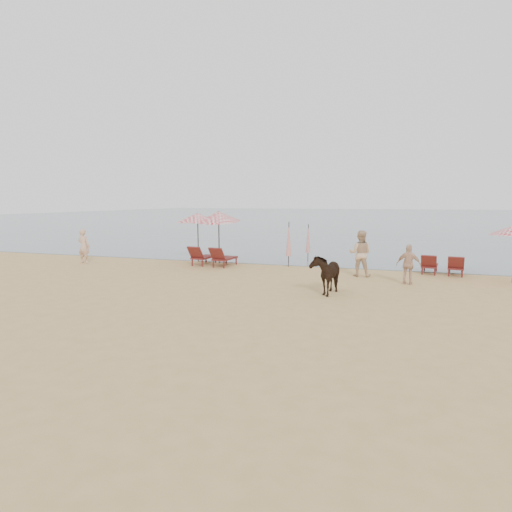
{
  "coord_description": "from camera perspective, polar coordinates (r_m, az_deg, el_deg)",
  "views": [
    {
      "loc": [
        4.92,
        -10.08,
        3.17
      ],
      "look_at": [
        0.0,
        5.0,
        1.1
      ],
      "focal_mm": 30.0,
      "sensor_mm": 36.0,
      "label": 1
    }
  ],
  "objects": [
    {
      "name": "ground",
      "position": [
        11.66,
        -7.73,
        -8.41
      ],
      "size": [
        120.0,
        120.0,
        0.0
      ],
      "primitive_type": "plane",
      "color": "tan",
      "rests_on": "ground"
    },
    {
      "name": "sea",
      "position": [
        90.27,
        15.01,
        5.17
      ],
      "size": [
        160.0,
        140.0,
        0.06
      ],
      "primitive_type": "cube",
      "color": "#51606B",
      "rests_on": "ground"
    },
    {
      "name": "lounger_cluster_left",
      "position": [
        20.86,
        -5.88,
        -0.07
      ],
      "size": [
        2.02,
        1.95,
        0.67
      ],
      "rotation": [
        0.0,
        0.0,
        -0.09
      ],
      "color": "maroon",
      "rests_on": "ground"
    },
    {
      "name": "lounger_cluster_right",
      "position": [
        19.97,
        23.61,
        -1.13
      ],
      "size": [
        1.86,
        1.8,
        0.59
      ],
      "rotation": [
        0.0,
        0.0,
        -0.13
      ],
      "color": "maroon",
      "rests_on": "ground"
    },
    {
      "name": "umbrella_open_left_a",
      "position": [
        22.32,
        -7.78,
        5.08
      ],
      "size": [
        2.23,
        2.23,
        2.54
      ],
      "rotation": [
        0.0,
        0.0,
        -0.41
      ],
      "color": "black",
      "rests_on": "ground"
    },
    {
      "name": "umbrella_open_left_b",
      "position": [
        21.66,
        -4.99,
        5.27
      ],
      "size": [
        2.14,
        2.18,
        2.73
      ],
      "rotation": [
        0.0,
        0.0,
        -0.03
      ],
      "color": "black",
      "rests_on": "ground"
    },
    {
      "name": "umbrella_closed_left",
      "position": [
        20.5,
        4.39,
        2.25
      ],
      "size": [
        0.26,
        0.26,
        2.16
      ],
      "rotation": [
        0.0,
        0.0,
        0.23
      ],
      "color": "black",
      "rests_on": "ground"
    },
    {
      "name": "umbrella_closed_right",
      "position": [
        22.22,
        6.97,
        2.31
      ],
      "size": [
        0.24,
        0.24,
        1.96
      ],
      "rotation": [
        0.0,
        0.0,
        0.06
      ],
      "color": "black",
      "rests_on": "ground"
    },
    {
      "name": "cow",
      "position": [
        14.81,
        9.33,
        -2.3
      ],
      "size": [
        0.93,
        1.71,
        1.38
      ],
      "primitive_type": "imported",
      "rotation": [
        0.0,
        0.0,
        -0.12
      ],
      "color": "black",
      "rests_on": "ground"
    },
    {
      "name": "beachgoer_left",
      "position": [
        23.29,
        -21.98,
        1.23
      ],
      "size": [
        0.64,
        0.42,
        1.74
      ],
      "primitive_type": "imported",
      "rotation": [
        0.0,
        0.0,
        3.14
      ],
      "color": "tan",
      "rests_on": "ground"
    },
    {
      "name": "beachgoer_right_a",
      "position": [
        18.41,
        13.73,
        0.34
      ],
      "size": [
        0.97,
        0.77,
        1.93
      ],
      "primitive_type": "imported",
      "rotation": [
        0.0,
        0.0,
        3.1
      ],
      "color": "tan",
      "rests_on": "ground"
    },
    {
      "name": "beachgoer_right_b",
      "position": [
        17.15,
        19.68,
        -1.08
      ],
      "size": [
        0.93,
        0.48,
        1.52
      ],
      "primitive_type": "imported",
      "rotation": [
        0.0,
        0.0,
        3.01
      ],
      "color": "tan",
      "rests_on": "ground"
    }
  ]
}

